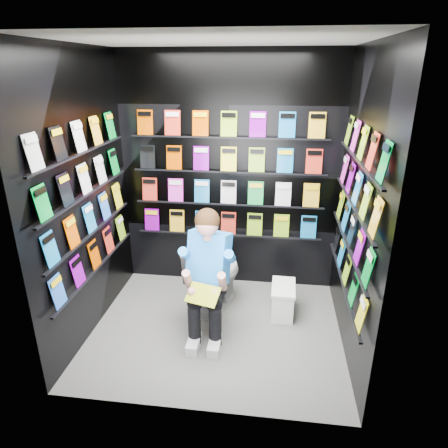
# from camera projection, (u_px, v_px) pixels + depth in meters

# --- Properties ---
(floor) EXTENTS (2.40, 2.40, 0.00)m
(floor) POSITION_uv_depth(u_px,v_px,m) (216.00, 330.00, 3.93)
(floor) COLOR #5E5E5C
(floor) RESTS_ON ground
(ceiling) EXTENTS (2.40, 2.40, 0.00)m
(ceiling) POSITION_uv_depth(u_px,v_px,m) (214.00, 40.00, 2.97)
(ceiling) COLOR white
(ceiling) RESTS_ON floor
(wall_back) EXTENTS (2.40, 0.04, 2.60)m
(wall_back) POSITION_uv_depth(u_px,v_px,m) (229.00, 176.00, 4.37)
(wall_back) COLOR black
(wall_back) RESTS_ON floor
(wall_front) EXTENTS (2.40, 0.04, 2.60)m
(wall_front) POSITION_uv_depth(u_px,v_px,m) (192.00, 255.00, 2.53)
(wall_front) COLOR black
(wall_front) RESTS_ON floor
(wall_left) EXTENTS (0.04, 2.00, 2.60)m
(wall_left) POSITION_uv_depth(u_px,v_px,m) (84.00, 199.00, 3.60)
(wall_left) COLOR black
(wall_left) RESTS_ON floor
(wall_right) EXTENTS (0.04, 2.00, 2.60)m
(wall_right) POSITION_uv_depth(u_px,v_px,m) (358.00, 211.00, 3.31)
(wall_right) COLOR black
(wall_right) RESTS_ON floor
(comics_back) EXTENTS (2.10, 0.06, 1.37)m
(comics_back) POSITION_uv_depth(u_px,v_px,m) (229.00, 176.00, 4.34)
(comics_back) COLOR red
(comics_back) RESTS_ON wall_back
(comics_left) EXTENTS (0.06, 1.70, 1.37)m
(comics_left) POSITION_uv_depth(u_px,v_px,m) (87.00, 199.00, 3.59)
(comics_left) COLOR red
(comics_left) RESTS_ON wall_left
(comics_right) EXTENTS (0.06, 1.70, 1.37)m
(comics_right) POSITION_uv_depth(u_px,v_px,m) (355.00, 210.00, 3.31)
(comics_right) COLOR red
(comics_right) RESTS_ON wall_right
(toilet) EXTENTS (0.61, 0.84, 0.73)m
(toilet) POSITION_uv_depth(u_px,v_px,m) (216.00, 275.00, 4.19)
(toilet) COLOR white
(toilet) RESTS_ON floor
(longbox) EXTENTS (0.23, 0.40, 0.30)m
(longbox) POSITION_uv_depth(u_px,v_px,m) (283.00, 301.00, 4.13)
(longbox) COLOR white
(longbox) RESTS_ON floor
(longbox_lid) EXTENTS (0.25, 0.42, 0.03)m
(longbox_lid) POSITION_uv_depth(u_px,v_px,m) (284.00, 287.00, 4.07)
(longbox_lid) COLOR white
(longbox_lid) RESTS_ON longbox
(reader) EXTENTS (0.68, 0.84, 1.35)m
(reader) POSITION_uv_depth(u_px,v_px,m) (209.00, 258.00, 3.70)
(reader) COLOR blue
(reader) RESTS_ON toilet
(held_comic) EXTENTS (0.32, 0.24, 0.12)m
(held_comic) POSITION_uv_depth(u_px,v_px,m) (203.00, 295.00, 3.44)
(held_comic) COLOR green
(held_comic) RESTS_ON reader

